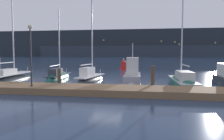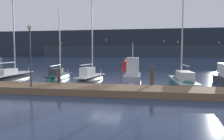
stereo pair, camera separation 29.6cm
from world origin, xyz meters
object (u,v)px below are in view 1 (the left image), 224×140
Objects in this scene: sailboat_berth_4 at (58,79)px; sailboat_berth_5 at (90,80)px; sailboat_berth_3 at (11,80)px; dock_lamppost at (31,46)px; channel_buoy at (124,65)px; motorboat_berth_6 at (132,78)px; sailboat_berth_7 at (182,84)px.

sailboat_berth_4 is 0.90× the size of sailboat_berth_5.
dock_lamppost is (5.32, -5.47, 3.18)m from sailboat_berth_3.
motorboat_berth_6 is at bearing -80.70° from channel_buoy.
sailboat_berth_7 reaches higher than sailboat_berth_5.
sailboat_berth_4 is 0.69× the size of sailboat_berth_7.
sailboat_berth_7 reaches higher than sailboat_berth_4.
sailboat_berth_7 is 12.87m from dock_lamppost.
sailboat_berth_4 is 8.09m from dock_lamppost.
sailboat_berth_3 is at bearing -173.57° from motorboat_berth_6.
sailboat_berth_7 is 2.77× the size of dock_lamppost.
sailboat_berth_4 is 3.91m from sailboat_berth_5.
sailboat_berth_5 is 1.73× the size of motorboat_berth_6.
motorboat_berth_6 is 2.82× the size of channel_buoy.
sailboat_berth_4 reaches higher than motorboat_berth_6.
dock_lamppost is (-4.13, -22.44, 2.63)m from channel_buoy.
sailboat_berth_5 is at bearing -95.33° from channel_buoy.
motorboat_berth_6 is 15.83m from channel_buoy.
dock_lamppost reaches higher than channel_buoy.
sailboat_berth_5 is at bearing -171.82° from motorboat_berth_6.
channel_buoy is at bearing 112.61° from sailboat_berth_7.
motorboat_berth_6 is at bearing 6.43° from sailboat_berth_3.
motorboat_berth_6 reaches higher than channel_buoy.
sailboat_berth_7 is 18.33m from channel_buoy.
sailboat_berth_3 is 0.82× the size of sailboat_berth_7.
sailboat_berth_3 reaches higher than channel_buoy.
sailboat_berth_3 reaches higher than sailboat_berth_4.
channel_buoy is at bearing 60.90° from sailboat_berth_3.
dock_lamppost is (1.14, -7.33, 3.23)m from sailboat_berth_4.
sailboat_berth_5 is (3.76, -1.09, 0.08)m from sailboat_berth_4.
sailboat_berth_7 is at bearing -67.39° from channel_buoy.
dock_lamppost reaches higher than motorboat_berth_6.
channel_buoy is (-2.56, 15.62, 0.29)m from motorboat_berth_6.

